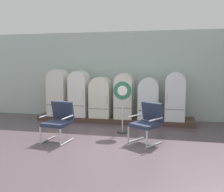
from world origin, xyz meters
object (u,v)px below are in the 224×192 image
object	(u,v)px
refrigerator_0	(58,91)
sign_stand	(122,106)
refrigerator_4	(149,97)
refrigerator_5	(175,95)
refrigerator_2	(101,96)
armchair_left	(59,119)
refrigerator_3	(124,94)
armchair_right	(148,121)
refrigerator_1	(79,92)

from	to	relation	value
refrigerator_0	sign_stand	bearing A→B (deg)	-27.40
refrigerator_4	sign_stand	distance (m)	1.45
refrigerator_4	refrigerator_5	size ratio (longest dim) A/B	0.88
refrigerator_4	refrigerator_5	xyz separation A→B (m)	(0.84, 0.02, 0.11)
refrigerator_2	armchair_left	size ratio (longest dim) A/B	1.37
sign_stand	refrigerator_2	bearing A→B (deg)	127.21
refrigerator_3	refrigerator_2	bearing A→B (deg)	-177.81
armchair_right	refrigerator_0	bearing A→B (deg)	147.72
refrigerator_3	armchair_right	bearing A→B (deg)	-65.81
refrigerator_5	sign_stand	xyz separation A→B (m)	(-1.49, -1.31, -0.22)
refrigerator_2	refrigerator_4	bearing A→B (deg)	0.16
refrigerator_1	armchair_right	world-z (taller)	refrigerator_1
refrigerator_2	refrigerator_4	world-z (taller)	refrigerator_2
armchair_right	sign_stand	xyz separation A→B (m)	(-0.77, 0.77, 0.21)
refrigerator_3	refrigerator_1	bearing A→B (deg)	179.58
armchair_left	armchair_right	xyz separation A→B (m)	(2.24, 0.32, 0.00)
refrigerator_0	armchair_right	world-z (taller)	refrigerator_0
armchair_left	armchair_right	world-z (taller)	same
armchair_right	sign_stand	size ratio (longest dim) A/B	0.68
refrigerator_3	sign_stand	distance (m)	1.34
refrigerator_0	refrigerator_2	distance (m)	1.56
refrigerator_3	armchair_right	distance (m)	2.33
refrigerator_2	refrigerator_3	bearing A→B (deg)	2.19
refrigerator_2	refrigerator_3	distance (m)	0.81
armchair_right	refrigerator_5	bearing A→B (deg)	70.90
refrigerator_1	armchair_left	size ratio (longest dim) A/B	1.58
refrigerator_5	armchair_right	world-z (taller)	refrigerator_5
refrigerator_5	armchair_left	world-z (taller)	refrigerator_5
refrigerator_3	refrigerator_5	distance (m)	1.66
refrigerator_3	armchair_left	xyz separation A→B (m)	(-1.30, -2.41, -0.40)
refrigerator_1	armchair_right	size ratio (longest dim) A/B	1.58
refrigerator_1	refrigerator_3	xyz separation A→B (m)	(1.58, -0.01, -0.04)
refrigerator_0	armchair_right	distance (m)	3.93
refrigerator_0	armchair_right	size ratio (longest dim) A/B	1.61
refrigerator_3	sign_stand	xyz separation A→B (m)	(0.17, -1.32, -0.19)
refrigerator_2	refrigerator_3	size ratio (longest dim) A/B	0.92
armchair_right	refrigerator_3	bearing A→B (deg)	114.19
armchair_right	armchair_left	bearing A→B (deg)	-171.84
armchair_left	refrigerator_5	bearing A→B (deg)	39.11
refrigerator_3	refrigerator_5	world-z (taller)	refrigerator_5
sign_stand	armchair_left	bearing A→B (deg)	-143.29
refrigerator_5	armchair_right	distance (m)	2.25
refrigerator_0	refrigerator_4	bearing A→B (deg)	-0.37
refrigerator_1	refrigerator_2	world-z (taller)	refrigerator_1
refrigerator_2	refrigerator_5	size ratio (longest dim) A/B	0.89
sign_stand	refrigerator_1	bearing A→B (deg)	142.81
refrigerator_3	armchair_right	world-z (taller)	refrigerator_3
refrigerator_0	armchair_left	distance (m)	2.67
refrigerator_0	refrigerator_3	world-z (taller)	refrigerator_0
armchair_right	sign_stand	distance (m)	1.11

